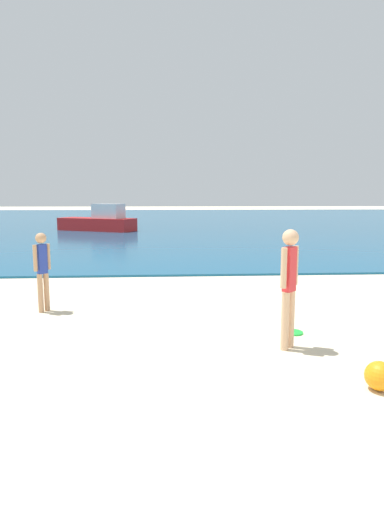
{
  "coord_description": "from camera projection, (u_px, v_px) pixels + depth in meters",
  "views": [
    {
      "loc": [
        0.09,
        0.18,
        2.1
      ],
      "look_at": [
        0.53,
        7.58,
        1.06
      ],
      "focal_mm": 29.33,
      "sensor_mm": 36.0,
      "label": 1
    }
  ],
  "objects": [
    {
      "name": "frisbee",
      "position": [
        293.0,
        332.0,
        6.53
      ],
      "size": [
        0.3,
        0.3,
        0.03
      ],
      "primitive_type": "cylinder",
      "color": "green",
      "rests_on": "ground"
    },
    {
      "name": "person_distant",
      "position": [
        42.0,
        267.0,
        7.66
      ],
      "size": [
        0.25,
        0.27,
        1.47
      ],
      "rotation": [
        0.0,
        0.0,
        0.85
      ],
      "color": "tan",
      "rests_on": "ground"
    },
    {
      "name": "beach_ball",
      "position": [
        380.0,
        376.0,
        4.59
      ],
      "size": [
        0.32,
        0.32,
        0.32
      ],
      "primitive_type": "sphere",
      "color": "orange",
      "rests_on": "ground"
    },
    {
      "name": "boat_far",
      "position": [
        99.0,
        221.0,
        25.9
      ],
      "size": [
        5.07,
        3.56,
        1.66
      ],
      "rotation": [
        0.0,
        0.0,
        2.68
      ],
      "color": "red",
      "rests_on": "water"
    },
    {
      "name": "water",
      "position": [
        166.0,
        219.0,
        40.83
      ],
      "size": [
        160.0,
        60.0,
        0.06
      ],
      "primitive_type": "cube",
      "color": "#14567F",
      "rests_on": "ground"
    },
    {
      "name": "person_standing",
      "position": [
        289.0,
        282.0,
        5.75
      ],
      "size": [
        0.3,
        0.29,
        1.68
      ],
      "rotation": [
        0.0,
        0.0,
        3.91
      ],
      "color": "#DDAD84",
      "rests_on": "ground"
    }
  ]
}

